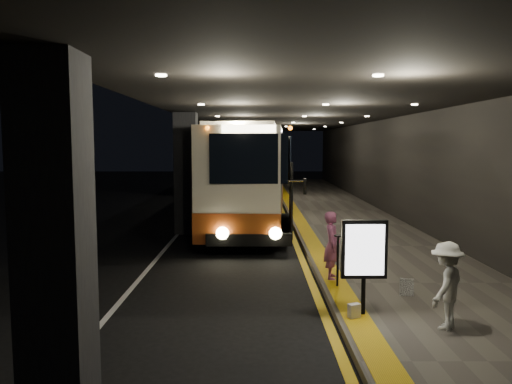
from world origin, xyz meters
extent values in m
plane|color=black|center=(0.00, 0.00, 0.00)|extent=(90.00, 90.00, 0.00)
cube|color=silver|center=(-1.80, 5.00, 0.01)|extent=(0.12, 50.00, 0.01)
cube|color=gold|center=(2.35, 5.00, 0.01)|extent=(0.18, 50.00, 0.01)
cube|color=#514C44|center=(4.75, 5.00, 0.07)|extent=(4.50, 50.00, 0.15)
cube|color=gold|center=(2.85, 5.00, 0.16)|extent=(0.50, 50.00, 0.01)
cube|color=black|center=(7.00, 5.00, 3.00)|extent=(0.10, 50.00, 6.00)
cube|color=black|center=(-1.50, -8.00, 2.20)|extent=(0.80, 0.80, 4.40)
cube|color=black|center=(-1.50, 4.00, 2.20)|extent=(0.80, 0.80, 4.40)
cube|color=black|center=(-1.50, 16.00, 2.20)|extent=(0.80, 0.80, 4.40)
cube|color=black|center=(2.50, 5.00, 4.60)|extent=(9.00, 50.00, 0.40)
cube|color=beige|center=(0.84, 5.85, 2.11)|extent=(3.23, 12.18, 3.42)
cube|color=maroon|center=(0.84, 5.85, 0.85)|extent=(3.25, 12.20, 0.90)
cube|color=black|center=(0.84, -0.20, 2.86)|extent=(2.21, 0.19, 1.41)
cube|color=black|center=(0.84, -0.12, 0.55)|extent=(2.47, 0.40, 0.35)
cylinder|color=black|center=(-0.30, 2.04, 0.50)|extent=(0.28, 1.00, 1.00)
cylinder|color=black|center=(1.97, 2.04, 0.50)|extent=(0.28, 1.00, 1.00)
cylinder|color=black|center=(-0.30, 9.87, 0.50)|extent=(0.28, 1.00, 1.00)
cylinder|color=black|center=(1.97, 9.87, 0.50)|extent=(0.28, 1.00, 1.00)
sphere|color=#FFEAA5|center=(0.09, -0.21, 0.75)|extent=(0.36, 0.36, 0.36)
sphere|color=#FFEAA5|center=(1.59, -0.21, 0.75)|extent=(0.36, 0.36, 0.36)
cube|color=#FFF2BF|center=(0.84, -0.21, 3.70)|extent=(1.51, 0.14, 0.22)
cube|color=beige|center=(1.11, 15.33, 1.91)|extent=(2.50, 10.98, 3.10)
cube|color=maroon|center=(1.11, 15.33, 0.77)|extent=(2.52, 11.00, 0.82)
cube|color=black|center=(1.11, 9.84, 2.60)|extent=(2.01, 0.10, 1.28)
cube|color=black|center=(1.11, 9.92, 0.50)|extent=(2.24, 0.30, 0.32)
cylinder|color=black|center=(0.09, 11.87, 0.46)|extent=(0.26, 0.91, 0.91)
cylinder|color=black|center=(2.13, 11.87, 0.46)|extent=(0.26, 0.91, 0.91)
cylinder|color=black|center=(0.09, 18.98, 0.46)|extent=(0.26, 0.91, 0.91)
cylinder|color=black|center=(2.13, 18.98, 0.46)|extent=(0.26, 0.91, 0.91)
imported|color=#A84E7B|center=(2.80, -2.79, 0.94)|extent=(0.45, 0.62, 1.58)
imported|color=beige|center=(4.26, -5.94, 0.90)|extent=(0.96, 1.03, 1.49)
cube|color=black|center=(4.16, -4.08, 0.32)|extent=(0.31, 0.20, 0.34)
cube|color=silver|center=(2.80, -5.45, 0.28)|extent=(0.24, 0.20, 0.27)
cylinder|color=black|center=(3.00, -5.26, 0.49)|extent=(0.08, 0.08, 0.68)
cube|color=black|center=(3.00, -5.26, 1.37)|extent=(0.83, 0.11, 1.08)
cube|color=white|center=(3.00, -5.32, 1.37)|extent=(0.70, 0.03, 0.93)
cylinder|color=black|center=(2.83, -3.45, 0.72)|extent=(0.05, 0.05, 1.13)
camera|label=1|loc=(1.02, -14.17, 3.28)|focal=35.00mm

